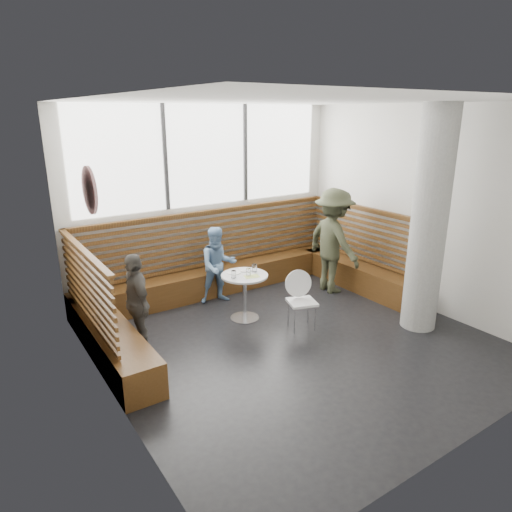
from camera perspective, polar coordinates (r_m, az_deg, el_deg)
room at (r=5.92m, az=5.37°, el=3.14°), size 5.00×5.00×3.20m
booth at (r=7.66m, az=-3.22°, el=-2.78°), size 5.00×2.50×1.44m
concrete_column at (r=6.84m, az=20.82°, el=4.03°), size 0.50×0.50×3.20m
wall_art at (r=5.03m, az=-20.09°, el=7.73°), size 0.03×0.50×0.50m
cafe_table at (r=6.95m, az=-1.44°, el=-3.94°), size 0.71×0.71×0.73m
cafe_chair at (r=6.73m, az=5.42°, el=-4.95°), size 0.41×0.40×0.85m
adult_man at (r=8.06m, az=9.65°, el=1.86°), size 0.74×1.22×1.84m
child_back at (r=7.58m, az=-4.77°, el=-1.15°), size 0.73×0.63×1.29m
child_left at (r=6.22m, az=-14.73°, el=-5.67°), size 0.37×0.80×1.35m
plate_near at (r=6.94m, az=-2.79°, el=-2.10°), size 0.20×0.20×0.01m
plate_far at (r=7.05m, az=-1.43°, el=-1.74°), size 0.21×0.21×0.01m
glass_left at (r=6.73m, az=-2.81°, el=-2.30°), size 0.07×0.07×0.11m
glass_mid at (r=6.80m, az=-0.95°, el=-2.05°), size 0.07×0.07×0.12m
glass_right at (r=6.98m, az=-0.20°, el=-1.51°), size 0.07×0.07×0.12m
menu_card at (r=6.79m, az=-0.53°, el=-2.57°), size 0.25×0.20×0.00m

